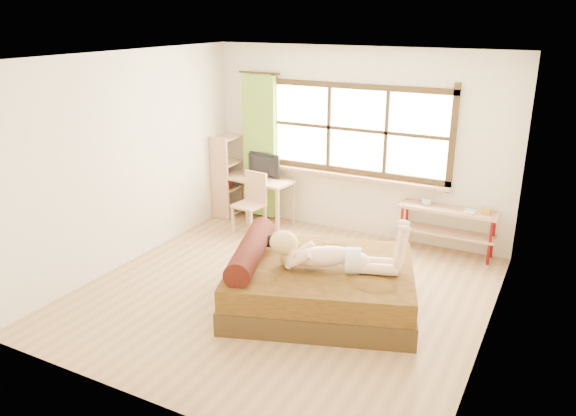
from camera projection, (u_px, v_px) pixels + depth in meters
The scene contains 18 objects.
floor at pixel (284, 293), 6.61m from camera, with size 4.50×4.50×0.00m, color #9E754C.
ceiling at pixel (283, 57), 5.72m from camera, with size 4.50×4.50×0.00m, color white.
wall_back at pixel (357, 143), 8.05m from camera, with size 4.50×4.50×0.00m, color silver.
wall_front at pixel (145, 259), 4.28m from camera, with size 4.50×4.50×0.00m, color silver.
wall_left at pixel (128, 160), 7.15m from camera, with size 4.50×4.50×0.00m, color silver.
wall_right at pixel (498, 216), 5.18m from camera, with size 4.50×4.50×0.00m, color silver.
window at pixel (357, 133), 7.97m from camera, with size 2.80×0.16×1.46m.
curtain at pixel (260, 147), 8.69m from camera, with size 0.55×0.10×2.20m, color olive.
bed at pixel (316, 283), 6.25m from camera, with size 2.45×2.20×0.77m.
woman at pixel (333, 243), 5.96m from camera, with size 1.42×0.41×0.61m, color beige, non-canonical shape.
kitten at pixel (269, 240), 6.53m from camera, with size 0.30×0.12×0.24m, color black, non-canonical shape.
desk at pixel (258, 184), 8.69m from camera, with size 1.20×0.67×0.71m.
monitor at pixel (259, 165), 8.64m from camera, with size 0.65×0.09×0.38m, color black.
chair at pixel (252, 199), 8.37m from camera, with size 0.45×0.45×0.89m.
pipe_shelf at pixel (448, 221), 7.56m from camera, with size 1.29×0.33×0.73m.
cup at pixel (427, 202), 7.63m from camera, with size 0.12×0.12×0.09m, color gray.
book at pixel (464, 210), 7.42m from camera, with size 0.15×0.21×0.02m, color gray.
bookshelf at pixel (229, 174), 9.00m from camera, with size 0.32×0.57×1.31m.
Camera 1 is at (2.79, -5.21, 3.13)m, focal length 35.00 mm.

